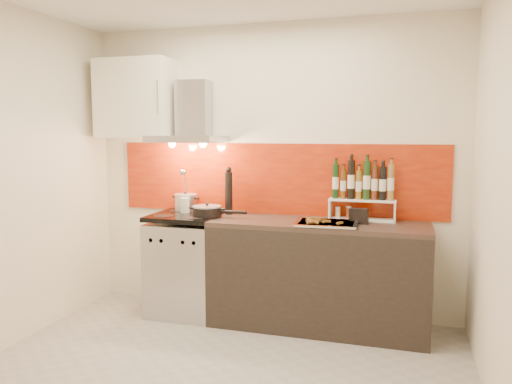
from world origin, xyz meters
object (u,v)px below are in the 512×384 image
(pepper_mill, at_px, (229,191))
(stock_pot, at_px, (186,202))
(range_stove, at_px, (187,265))
(baking_tray, at_px, (326,223))
(saute_pan, at_px, (208,211))
(counter, at_px, (318,275))

(pepper_mill, bearing_deg, stock_pot, 176.86)
(range_stove, relative_size, pepper_mill, 2.10)
(stock_pot, height_order, baking_tray, stock_pot)
(saute_pan, height_order, pepper_mill, pepper_mill)
(range_stove, bearing_deg, saute_pan, -10.06)
(saute_pan, distance_m, baking_tray, 1.05)
(stock_pot, bearing_deg, range_stove, -65.29)
(stock_pot, xyz_separation_m, saute_pan, (0.32, -0.23, -0.03))
(range_stove, distance_m, baking_tray, 1.37)
(range_stove, relative_size, counter, 0.51)
(saute_pan, relative_size, pepper_mill, 1.13)
(range_stove, height_order, saute_pan, saute_pan)
(stock_pot, relative_size, pepper_mill, 0.49)
(pepper_mill, distance_m, baking_tray, 0.98)
(stock_pot, distance_m, pepper_mill, 0.45)
(counter, distance_m, baking_tray, 0.49)
(stock_pot, relative_size, saute_pan, 0.43)
(stock_pot, xyz_separation_m, baking_tray, (1.36, -0.30, -0.07))
(pepper_mill, bearing_deg, counter, -10.59)
(range_stove, relative_size, saute_pan, 1.86)
(saute_pan, height_order, baking_tray, saute_pan)
(pepper_mill, xyz_separation_m, baking_tray, (0.93, -0.27, -0.19))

